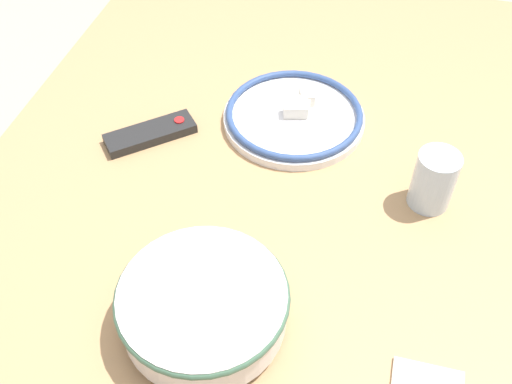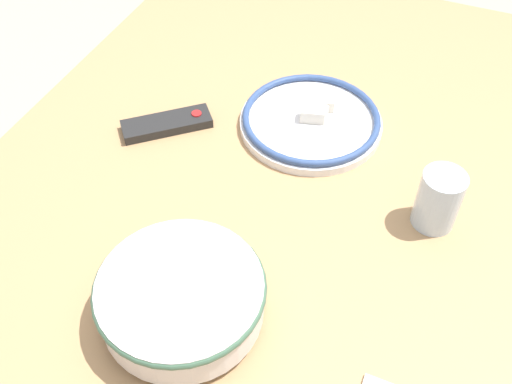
{
  "view_description": "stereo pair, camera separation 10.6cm",
  "coord_description": "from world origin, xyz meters",
  "px_view_note": "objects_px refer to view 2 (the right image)",
  "views": [
    {
      "loc": [
        -0.76,
        -0.2,
        1.6
      ],
      "look_at": [
        -0.07,
        -0.03,
        0.82
      ],
      "focal_mm": 42.0,
      "sensor_mm": 36.0,
      "label": 1
    },
    {
      "loc": [
        -0.73,
        -0.3,
        1.6
      ],
      "look_at": [
        -0.07,
        -0.03,
        0.82
      ],
      "focal_mm": 42.0,
      "sensor_mm": 36.0,
      "label": 2
    }
  ],
  "objects_px": {
    "noodle_bowl": "(181,297)",
    "food_plate": "(311,120)",
    "tv_remote": "(167,124)",
    "drinking_glass": "(438,200)"
  },
  "relations": [
    {
      "from": "food_plate",
      "to": "drinking_glass",
      "type": "height_order",
      "value": "drinking_glass"
    },
    {
      "from": "tv_remote",
      "to": "noodle_bowl",
      "type": "bearing_deg",
      "value": -8.83
    },
    {
      "from": "tv_remote",
      "to": "drinking_glass",
      "type": "distance_m",
      "value": 0.56
    },
    {
      "from": "food_plate",
      "to": "tv_remote",
      "type": "xyz_separation_m",
      "value": [
        -0.12,
        0.27,
        -0.01
      ]
    },
    {
      "from": "noodle_bowl",
      "to": "food_plate",
      "type": "relative_size",
      "value": 0.89
    },
    {
      "from": "noodle_bowl",
      "to": "food_plate",
      "type": "height_order",
      "value": "noodle_bowl"
    },
    {
      "from": "noodle_bowl",
      "to": "drinking_glass",
      "type": "xyz_separation_m",
      "value": [
        0.34,
        -0.32,
        0.01
      ]
    },
    {
      "from": "noodle_bowl",
      "to": "drinking_glass",
      "type": "distance_m",
      "value": 0.47
    },
    {
      "from": "noodle_bowl",
      "to": "tv_remote",
      "type": "relative_size",
      "value": 1.47
    },
    {
      "from": "tv_remote",
      "to": "drinking_glass",
      "type": "xyz_separation_m",
      "value": [
        -0.04,
        -0.56,
        0.05
      ]
    }
  ]
}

